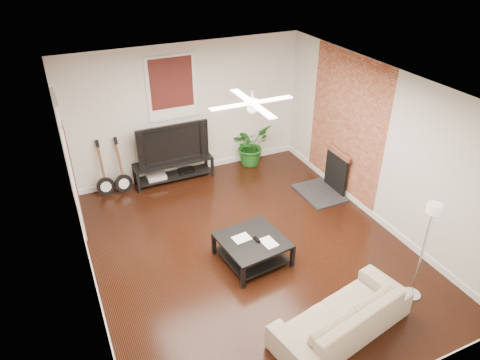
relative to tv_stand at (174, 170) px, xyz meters
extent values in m
cube|color=black|center=(0.45, -2.78, -0.23)|extent=(5.00, 6.00, 0.01)
cube|color=white|center=(0.45, -2.78, 2.57)|extent=(5.00, 6.00, 0.01)
cube|color=silver|center=(0.45, 0.22, 1.17)|extent=(5.00, 0.01, 2.80)
cube|color=silver|center=(0.45, -5.78, 1.17)|extent=(5.00, 0.01, 2.80)
cube|color=silver|center=(-2.05, -2.78, 1.17)|extent=(0.01, 6.00, 2.80)
cube|color=silver|center=(2.95, -2.78, 1.17)|extent=(0.01, 6.00, 2.80)
cube|color=brown|center=(2.94, -1.78, 1.17)|extent=(0.02, 2.20, 2.80)
cube|color=black|center=(2.65, -1.78, 0.23)|extent=(0.80, 1.10, 0.92)
cube|color=#3B1210|center=(0.15, 0.19, 1.72)|extent=(1.00, 0.06, 1.30)
cube|color=white|center=(-2.01, -0.88, 1.02)|extent=(0.08, 1.00, 2.50)
cube|color=black|center=(0.00, 0.00, 0.00)|extent=(1.65, 0.44, 0.46)
imported|color=black|center=(0.00, 0.02, 0.66)|extent=(1.48, 0.19, 0.85)
cube|color=black|center=(0.38, -3.02, -0.03)|extent=(1.08, 1.08, 0.41)
imported|color=#C7AF95|center=(0.82, -4.81, 0.06)|extent=(2.10, 1.15, 0.58)
imported|color=#1C5F1B|center=(1.80, 0.00, 0.22)|extent=(1.05, 0.99, 0.91)
camera|label=1|loc=(-2.11, -7.97, 4.53)|focal=32.93mm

